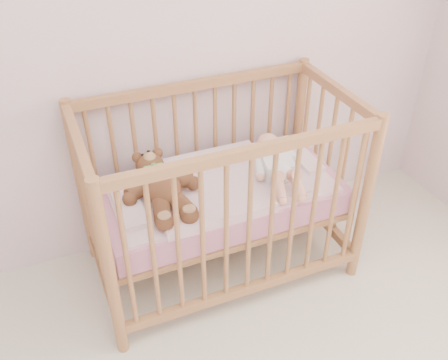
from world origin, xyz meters
name	(u,v)px	position (x,y,z in m)	size (l,w,h in m)	color
wall_back	(102,16)	(0.00, 2.00, 1.35)	(4.00, 0.02, 2.70)	beige
crib	(220,194)	(0.41, 1.60, 0.50)	(1.36, 0.76, 1.00)	#A96F47
mattress	(220,196)	(0.41, 1.60, 0.49)	(1.22, 0.62, 0.13)	pink
blanket	(220,184)	(0.41, 1.60, 0.56)	(1.10, 0.58, 0.06)	pink
baby	(276,161)	(0.72, 1.58, 0.64)	(0.28, 0.57, 0.14)	white
teddy_bear	(162,187)	(0.10, 1.58, 0.65)	(0.40, 0.57, 0.16)	brown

